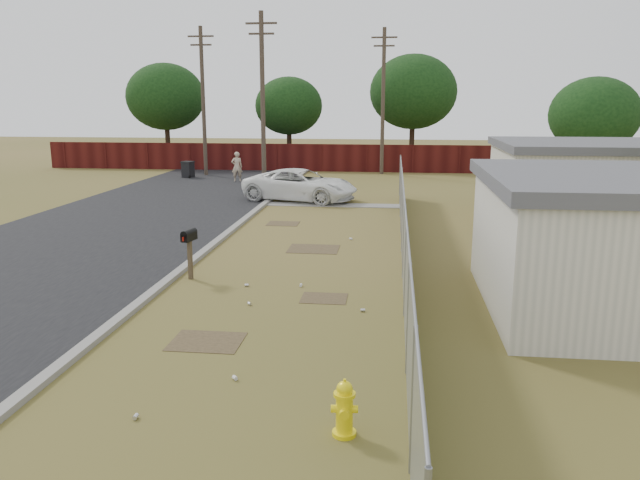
# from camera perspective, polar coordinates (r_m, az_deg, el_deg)

# --- Properties ---
(ground) EXTENTS (120.00, 120.00, 0.00)m
(ground) POSITION_cam_1_polar(r_m,az_deg,el_deg) (17.10, -2.88, -3.15)
(ground) COLOR brown
(ground) RESTS_ON ground
(street) EXTENTS (15.10, 60.00, 0.12)m
(street) POSITION_cam_1_polar(r_m,az_deg,el_deg) (26.48, -14.49, 2.19)
(street) COLOR black
(street) RESTS_ON ground
(chainlink_fence) EXTENTS (0.10, 27.06, 2.02)m
(chainlink_fence) POSITION_cam_1_polar(r_m,az_deg,el_deg) (17.67, 7.68, -0.06)
(chainlink_fence) COLOR gray
(chainlink_fence) RESTS_ON ground
(privacy_fence) EXTENTS (30.00, 0.12, 1.80)m
(privacy_fence) POSITION_cam_1_polar(r_m,az_deg,el_deg) (42.30, -5.30, 7.55)
(privacy_fence) COLOR #43100E
(privacy_fence) RESTS_ON ground
(utility_poles) EXTENTS (12.60, 8.24, 9.00)m
(utility_poles) POSITION_cam_1_polar(r_m,az_deg,el_deg) (37.44, -3.24, 12.74)
(utility_poles) COLOR #45392E
(utility_poles) RESTS_ON ground
(houses) EXTENTS (9.30, 17.24, 3.10)m
(houses) POSITION_cam_1_polar(r_m,az_deg,el_deg) (20.78, 26.15, 2.81)
(houses) COLOR beige
(houses) RESTS_ON ground
(horizon_trees) EXTENTS (33.32, 31.94, 7.78)m
(horizon_trees) POSITION_cam_1_polar(r_m,az_deg,el_deg) (39.81, 4.06, 12.63)
(horizon_trees) COLOR #301F15
(horizon_trees) RESTS_ON ground
(fire_hydrant) EXTENTS (0.39, 0.39, 0.86)m
(fire_hydrant) POSITION_cam_1_polar(r_m,az_deg,el_deg) (9.12, 2.25, -15.20)
(fire_hydrant) COLOR yellow
(fire_hydrant) RESTS_ON ground
(mailbox) EXTENTS (0.31, 0.59, 1.35)m
(mailbox) POSITION_cam_1_polar(r_m,az_deg,el_deg) (16.74, -11.88, 0.01)
(mailbox) COLOR brown
(mailbox) RESTS_ON ground
(pickup_truck) EXTENTS (5.83, 3.82, 1.49)m
(pickup_truck) POSITION_cam_1_polar(r_m,az_deg,el_deg) (29.46, -1.79, 5.06)
(pickup_truck) COLOR white
(pickup_truck) RESTS_ON ground
(pedestrian) EXTENTS (0.73, 0.59, 1.73)m
(pedestrian) POSITION_cam_1_polar(r_m,az_deg,el_deg) (36.75, -7.61, 6.66)
(pedestrian) COLOR #BFA98C
(pedestrian) RESTS_ON ground
(trash_bin) EXTENTS (0.80, 0.86, 1.00)m
(trash_bin) POSITION_cam_1_polar(r_m,az_deg,el_deg) (39.13, -11.98, 6.34)
(trash_bin) COLOR black
(trash_bin) RESTS_ON ground
(scattered_litter) EXTENTS (3.22, 12.69, 0.07)m
(scattered_litter) POSITION_cam_1_polar(r_m,az_deg,el_deg) (14.60, -3.49, -5.79)
(scattered_litter) COLOR silver
(scattered_litter) RESTS_ON ground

